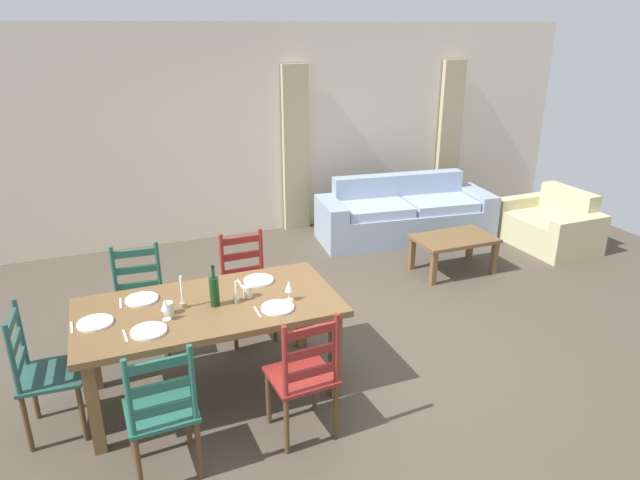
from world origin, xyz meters
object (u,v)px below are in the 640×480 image
object	(u,v)px
wine_glass_near_right	(289,287)
coffee_cup_secondary	(169,308)
coffee_cup_primary	(248,292)
dining_chair_head_west	(42,372)
couch	(404,216)
wine_glass_near_left	(165,306)
armchair_upholstered	(551,226)
dining_chair_far_left	(140,302)
dining_chair_far_right	(247,286)
dining_chair_near_right	(304,376)
dining_chair_near_left	(162,411)
coffee_table	(454,242)
wine_bottle	(214,291)
dining_table	(210,315)

from	to	relation	value
wine_glass_near_right	coffee_cup_secondary	xyz separation A→B (m)	(-0.86, 0.12, -0.07)
wine_glass_near_right	coffee_cup_primary	xyz separation A→B (m)	(-0.27, 0.17, -0.07)
dining_chair_head_west	couch	xyz separation A→B (m)	(4.20, 2.50, -0.19)
wine_glass_near_left	coffee_cup_secondary	distance (m)	0.11
armchair_upholstered	couch	bearing A→B (deg)	149.11
dining_chair_far_left	wine_glass_near_left	bearing A→B (deg)	-81.88
dining_chair_far_right	dining_chair_near_right	bearing A→B (deg)	-89.88
dining_chair_near_left	wine_glass_near_left	bearing A→B (deg)	77.75
dining_chair_near_left	coffee_table	bearing A→B (deg)	30.13
coffee_cup_primary	couch	world-z (taller)	coffee_cup_primary
wine_bottle	armchair_upholstered	xyz separation A→B (m)	(4.62, 1.53, -0.62)
dining_chair_far_right	coffee_cup_primary	size ratio (longest dim) A/B	10.67
dining_chair_near_right	armchair_upholstered	xyz separation A→B (m)	(4.19, 2.23, -0.23)
dining_table	dining_chair_near_right	distance (m)	0.89
dining_chair_far_right	dining_chair_head_west	bearing A→B (deg)	-154.12
coffee_cup_primary	coffee_cup_secondary	distance (m)	0.59
wine_glass_near_left	wine_glass_near_right	bearing A→B (deg)	-2.30
dining_table	dining_chair_near_right	xyz separation A→B (m)	(0.47, -0.73, -0.19)
wine_glass_near_left	dining_chair_head_west	bearing A→B (deg)	174.29
dining_chair_far_right	dining_chair_far_left	bearing A→B (deg)	178.19
wine_bottle	couch	world-z (taller)	wine_bottle
dining_table	coffee_cup_secondary	size ratio (longest dim) A/B	21.11
dining_table	wine_glass_near_left	world-z (taller)	wine_glass_near_left
coffee_cup_secondary	coffee_cup_primary	bearing A→B (deg)	4.74
wine_glass_near_right	armchair_upholstered	bearing A→B (deg)	22.07
dining_chair_head_west	wine_bottle	world-z (taller)	wine_bottle
dining_chair_near_left	dining_chair_far_right	xyz separation A→B (m)	(0.93, 1.51, 0.00)
wine_bottle	wine_glass_near_right	distance (m)	0.54
coffee_cup_primary	armchair_upholstered	size ratio (longest dim) A/B	0.08
dining_chair_far_right	coffee_cup_secondary	distance (m)	1.14
dining_chair_near_right	dining_chair_head_west	bearing A→B (deg)	156.87
dining_chair_far_left	wine_glass_near_right	world-z (taller)	dining_chair_far_left
dining_chair_near_right	dining_chair_near_left	bearing A→B (deg)	-178.34
dining_chair_far_right	coffee_table	bearing A→B (deg)	11.14
dining_chair_head_west	dining_chair_far_right	bearing A→B (deg)	25.88
dining_chair_far_left	coffee_cup_secondary	world-z (taller)	dining_chair_far_left
dining_chair_far_left	couch	size ratio (longest dim) A/B	0.41
coffee_table	dining_table	bearing A→B (deg)	-157.42
dining_chair_far_right	coffee_cup_primary	world-z (taller)	dining_chair_far_right
dining_chair_near_left	dining_chair_far_right	world-z (taller)	same
couch	armchair_upholstered	world-z (taller)	couch
dining_chair_near_right	wine_glass_near_right	world-z (taller)	dining_chair_near_right
dining_table	coffee_table	size ratio (longest dim) A/B	2.11
dining_chair_far_left	coffee_cup_primary	size ratio (longest dim) A/B	10.67
wine_glass_near_right	armchair_upholstered	distance (m)	4.46
dining_chair_near_left	couch	world-z (taller)	dining_chair_near_left
dining_table	dining_chair_head_west	bearing A→B (deg)	-178.21
wine_bottle	coffee_cup_primary	bearing A→B (deg)	9.44
dining_table	dining_chair_near_right	world-z (taller)	dining_chair_near_right
wine_glass_near_left	coffee_table	distance (m)	3.63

